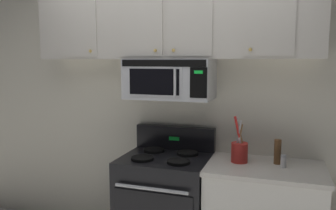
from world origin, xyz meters
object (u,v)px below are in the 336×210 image
Objects in this scene: stove_range at (166,204)px; pepper_mill at (278,152)px; salt_shaker at (283,161)px; utensil_crock_red at (239,150)px; over_range_microwave at (170,79)px.

pepper_mill is (0.93, 0.10, 0.53)m from stove_range.
stove_range is at bearing -179.41° from salt_shaker.
utensil_crock_red reaches higher than pepper_mill.
stove_range is 0.82m from utensil_crock_red.
over_range_microwave is 0.86m from utensil_crock_red.
utensil_crock_red is at bearing -6.05° from over_range_microwave.
stove_range is at bearing -89.86° from over_range_microwave.
stove_range is at bearing -175.46° from utensil_crock_red.
pepper_mill reaches higher than salt_shaker.
pepper_mill is at bearing 118.71° from salt_shaker.
over_range_microwave is 1.16m from salt_shaker.
utensil_crock_red is (0.63, 0.05, 0.53)m from stove_range.
utensil_crock_red is at bearing 173.45° from salt_shaker.
over_range_microwave is 3.77× the size of pepper_mill.
stove_range is 2.86× the size of utensil_crock_red.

